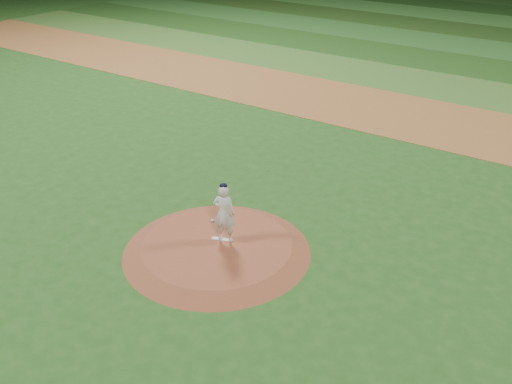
# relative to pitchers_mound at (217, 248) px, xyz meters

# --- Properties ---
(ground) EXTENTS (120.00, 120.00, 0.00)m
(ground) POSITION_rel_pitchers_mound_xyz_m (0.00, 0.00, -0.12)
(ground) COLOR #25551B
(ground) RESTS_ON ground
(infield_dirt_band) EXTENTS (70.00, 6.00, 0.02)m
(infield_dirt_band) POSITION_rel_pitchers_mound_xyz_m (0.00, 14.00, -0.12)
(infield_dirt_band) COLOR #9A622F
(infield_dirt_band) RESTS_ON ground
(outfield_stripe_0) EXTENTS (70.00, 5.00, 0.02)m
(outfield_stripe_0) POSITION_rel_pitchers_mound_xyz_m (0.00, 19.50, -0.12)
(outfield_stripe_0) COLOR #3E7129
(outfield_stripe_0) RESTS_ON ground
(outfield_stripe_1) EXTENTS (70.00, 5.00, 0.02)m
(outfield_stripe_1) POSITION_rel_pitchers_mound_xyz_m (0.00, 24.50, -0.12)
(outfield_stripe_1) COLOR #214D19
(outfield_stripe_1) RESTS_ON ground
(outfield_stripe_2) EXTENTS (70.00, 5.00, 0.02)m
(outfield_stripe_2) POSITION_rel_pitchers_mound_xyz_m (0.00, 29.50, -0.12)
(outfield_stripe_2) COLOR #2C6825
(outfield_stripe_2) RESTS_ON ground
(outfield_stripe_3) EXTENTS (70.00, 5.00, 0.02)m
(outfield_stripe_3) POSITION_rel_pitchers_mound_xyz_m (0.00, 34.50, -0.12)
(outfield_stripe_3) COLOR #224616
(outfield_stripe_3) RESTS_ON ground
(pitchers_mound) EXTENTS (5.50, 5.50, 0.25)m
(pitchers_mound) POSITION_rel_pitchers_mound_xyz_m (0.00, 0.00, 0.00)
(pitchers_mound) COLOR brown
(pitchers_mound) RESTS_ON ground
(pitching_rubber) EXTENTS (0.56, 0.32, 0.03)m
(pitching_rubber) POSITION_rel_pitchers_mound_xyz_m (-0.05, 0.26, 0.14)
(pitching_rubber) COLOR white
(pitching_rubber) RESTS_ON pitchers_mound
(rosin_bag) EXTENTS (0.12, 0.12, 0.06)m
(rosin_bag) POSITION_rel_pitchers_mound_xyz_m (-0.92, 0.94, 0.16)
(rosin_bag) COLOR silver
(rosin_bag) RESTS_ON pitchers_mound
(pitcher_on_mound) EXTENTS (0.77, 0.62, 1.88)m
(pitcher_on_mound) POSITION_rel_pitchers_mound_xyz_m (0.07, 0.30, 1.05)
(pitcher_on_mound) COLOR white
(pitcher_on_mound) RESTS_ON pitchers_mound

